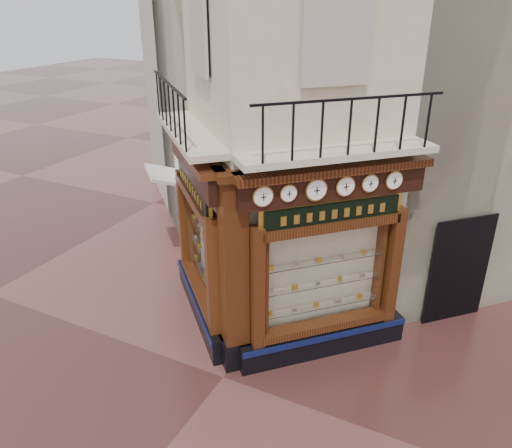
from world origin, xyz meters
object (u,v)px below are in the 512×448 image
Objects in this scene: corner_pilaster at (234,276)px; clock_b at (288,193)px; awning at (170,258)px; signboard_right at (333,213)px; clock_a at (263,196)px; clock_f at (394,180)px; clock_d at (345,186)px; signboard_left at (193,187)px; clock_e at (370,183)px; clock_c at (316,190)px.

corner_pilaster reaches higher than clock_b.
signboard_right reaches higher than awning.
clock_a is 2.46m from clock_f.
clock_d is 3.15m from signboard_left.
awning is at bearing 3.58° from signboard_left.
signboard_right is (-0.86, -0.70, -0.52)m from clock_f.
clock_f is (1.42, 1.42, 0.00)m from clock_b.
clock_b is 0.15× the size of signboard_right.
clock_b is 0.85× the size of clock_d.
corner_pilaster is 10.83× the size of clock_a.
clock_f reaches higher than clock_e.
clock_a reaches higher than clock_b.
clock_e is 0.82m from signboard_right.
clock_d is 0.18× the size of signboard_right.
corner_pilaster is 5.10m from awning.
clock_d is at bearing -12.71° from corner_pilaster.
clock_b is at bearing -180.00° from clock_d.
clock_b is 1.05m from signboard_right.
clock_c reaches higher than clock_b.
awning is at bearing 123.27° from clock_f.
clock_e is at bearing 0.00° from clock_a.
clock_f is 7.11m from awning.
clock_e is 0.17× the size of signboard_right.
clock_b reaches higher than signboard_right.
clock_f is 0.26× the size of awning.
clock_a is 6.33m from awning.
corner_pilaster reaches higher than clock_a.
clock_c is 2.79m from signboard_left.
signboard_left is 2.92m from signboard_right.
clock_f reaches higher than signboard_right.
clock_e is (1.08, 1.08, 0.00)m from clock_b.
clock_f is at bearing 0.00° from clock_d.
clock_d is 0.55m from signboard_right.
clock_f is at bearing -124.47° from signboard_left.
clock_c is at bearing -17.58° from corner_pilaster.
clock_b is at bearing 180.00° from clock_e.
signboard_right is at bearing 6.96° from clock_b.
corner_pilaster is 1.77m from clock_a.
clock_a is 1.50m from clock_d.
corner_pilaster is at bearing 132.97° from clock_a.
clock_b is 0.15× the size of signboard_left.
corner_pilaster reaches higher than clock_f.
clock_d is at bearing -37.54° from signboard_right.
clock_e reaches higher than clock_b.
corner_pilaster is at bearing 169.75° from signboard_right.
clock_a is at bearing -161.84° from signboard_left.
clock_a is 1.05× the size of clock_f.
clock_e is 6.89m from awning.
corner_pilaster is at bearing -169.75° from signboard_left.
clock_a is 0.91× the size of clock_c.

